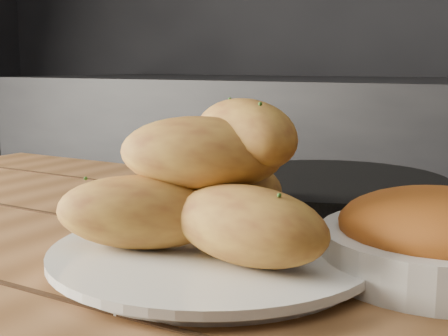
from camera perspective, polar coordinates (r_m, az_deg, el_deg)
plate at (r=0.59m, az=-1.03°, el=-8.06°), size 0.30×0.30×0.02m
bread_rolls at (r=0.57m, az=-1.02°, el=-1.61°), size 0.27×0.23×0.14m
skillet at (r=0.80m, az=9.77°, el=-2.40°), size 0.42×0.30×0.05m
bowl at (r=0.59m, az=19.20°, el=-6.03°), size 0.21×0.21×0.08m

